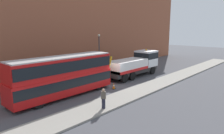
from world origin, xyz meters
TOP-DOWN VIEW (x-y plane):
  - ground_plane at (0.00, 0.00)m, footprint 120.00×120.00m
  - near_kerb at (0.00, -4.20)m, footprint 60.00×2.80m
  - building_facade at (0.00, 8.49)m, footprint 60.00×1.50m
  - recovery_tow_truck at (5.73, 0.46)m, footprint 10.14×2.67m
  - double_decker_bus at (-6.25, 0.46)m, footprint 11.06×2.59m
  - pedestrian_onlooker at (-6.07, -4.93)m, footprint 0.46×0.47m
  - traffic_cone_near_bus at (-1.01, -1.51)m, footprint 0.36×0.36m
  - street_lamp at (4.32, 6.30)m, footprint 0.36×0.36m

SIDE VIEW (x-z plane):
  - ground_plane at x=0.00m, z-range 0.00..0.00m
  - near_kerb at x=0.00m, z-range 0.00..0.15m
  - traffic_cone_near_bus at x=-1.01m, z-range -0.02..0.70m
  - pedestrian_onlooker at x=-6.07m, z-range 0.13..1.84m
  - recovery_tow_truck at x=5.73m, z-range -0.08..3.59m
  - double_decker_bus at x=-6.25m, z-range 0.20..4.26m
  - street_lamp at x=4.32m, z-range 0.56..6.39m
  - building_facade at x=0.00m, z-range 0.07..16.07m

